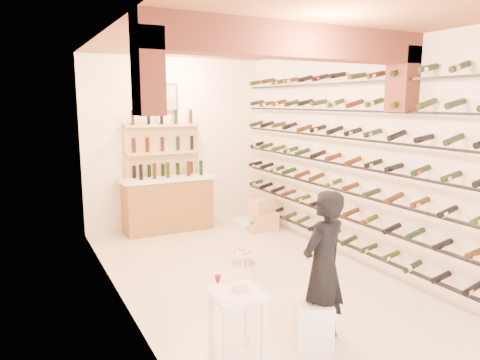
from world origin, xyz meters
The scene contains 11 objects.
ground centered at (0.00, 0.00, 0.00)m, with size 6.00×6.00×0.00m, color beige.
room_shell centered at (0.00, -0.26, 2.25)m, with size 3.52×6.02×3.21m.
wine_rack centered at (1.53, 0.00, 1.55)m, with size 0.32×5.70×2.56m.
back_counter centered at (-0.30, 2.65, 0.53)m, with size 1.70×0.62×1.29m.
back_shelving centered at (-0.30, 2.89, 1.17)m, with size 1.40×0.31×2.73m.
tasting_table centered at (-1.08, -1.75, 0.55)m, with size 0.49×0.49×0.81m.
white_stool centered at (-0.29, -1.85, 0.22)m, with size 0.35×0.35×0.44m, color white.
person centered at (-0.17, -1.83, 0.77)m, with size 0.56×0.37×1.55m, color black.
chrome_barstool centered at (0.11, 0.43, 0.40)m, with size 0.36×0.36×0.69m.
crate_lower centered at (1.27, 1.90, 0.17)m, with size 0.56×0.40×0.34m, color tan.
crate_upper centered at (1.27, 1.90, 0.46)m, with size 0.42×0.29×0.25m, color tan.
Camera 1 is at (-2.82, -5.20, 2.38)m, focal length 33.59 mm.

